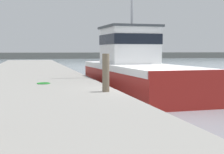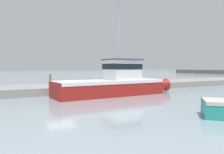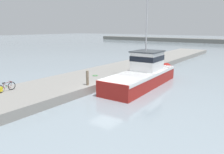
# 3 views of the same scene
# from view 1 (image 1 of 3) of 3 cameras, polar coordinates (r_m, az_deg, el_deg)

# --- Properties ---
(ground_plane) EXTENTS (320.00, 320.00, 0.00)m
(ground_plane) POSITION_cam_1_polar(r_m,az_deg,el_deg) (13.02, 6.05, -5.16)
(ground_plane) COLOR #84939E
(dock_pier) EXTENTS (6.19, 80.00, 0.73)m
(dock_pier) POSITION_cam_1_polar(r_m,az_deg,el_deg) (12.23, -13.49, -4.15)
(dock_pier) COLOR gray
(dock_pier) RESTS_ON ground_plane
(far_shoreline) EXTENTS (180.00, 5.00, 1.57)m
(far_shoreline) POSITION_cam_1_polar(r_m,az_deg,el_deg) (95.25, 7.71, 3.61)
(far_shoreline) COLOR slate
(far_shoreline) RESTS_ON ground_plane
(fishing_boat_main) EXTENTS (3.72, 12.82, 10.89)m
(fishing_boat_main) POSITION_cam_1_polar(r_m,az_deg,el_deg) (17.97, 3.62, 1.48)
(fishing_boat_main) COLOR maroon
(fishing_boat_main) RESTS_ON ground_plane
(mooring_post) EXTENTS (0.25, 0.25, 1.33)m
(mooring_post) POSITION_cam_1_polar(r_m,az_deg,el_deg) (11.88, -1.03, 0.71)
(mooring_post) COLOR #756651
(mooring_post) RESTS_ON dock_pier
(hose_coil) EXTENTS (0.57, 0.57, 0.05)m
(hose_coil) POSITION_cam_1_polar(r_m,az_deg,el_deg) (15.04, -11.31, -1.03)
(hose_coil) COLOR green
(hose_coil) RESTS_ON dock_pier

